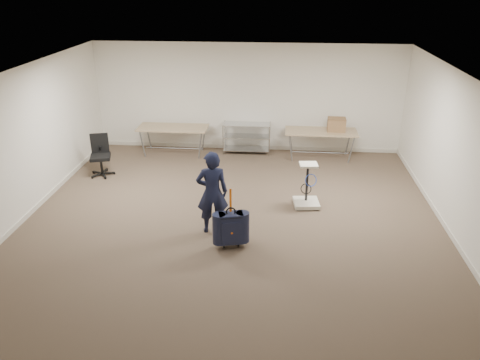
{
  "coord_description": "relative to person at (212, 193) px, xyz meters",
  "views": [
    {
      "loc": [
        0.83,
        -7.46,
        4.37
      ],
      "look_at": [
        0.16,
        0.3,
        0.92
      ],
      "focal_mm": 35.0,
      "sensor_mm": 36.0,
      "label": 1
    }
  ],
  "objects": [
    {
      "name": "suitcase",
      "position": [
        0.39,
        -0.54,
        -0.4
      ],
      "size": [
        0.45,
        0.32,
        1.11
      ],
      "color": "black",
      "rests_on": "ground"
    },
    {
      "name": "wire_shelf",
      "position": [
        0.31,
        4.19,
        -0.34
      ],
      "size": [
        1.22,
        0.47,
        0.8
      ],
      "color": "#B8BBBF",
      "rests_on": "ground"
    },
    {
      "name": "ground",
      "position": [
        0.31,
        -0.01,
        -0.78
      ],
      "size": [
        9.0,
        9.0,
        0.0
      ],
      "primitive_type": "plane",
      "color": "#4E3D2F",
      "rests_on": "ground"
    },
    {
      "name": "folding_table_right",
      "position": [
        2.21,
        3.94,
        -0.1
      ],
      "size": [
        1.8,
        0.75,
        0.73
      ],
      "color": "tan",
      "rests_on": "ground"
    },
    {
      "name": "office_chair",
      "position": [
        -2.98,
        2.41,
        -0.49
      ],
      "size": [
        0.58,
        0.58,
        0.96
      ],
      "color": "black",
      "rests_on": "ground"
    },
    {
      "name": "room_shell",
      "position": [
        0.31,
        1.37,
        -0.73
      ],
      "size": [
        8.0,
        9.0,
        9.0
      ],
      "color": "white",
      "rests_on": "ground"
    },
    {
      "name": "person",
      "position": [
        0.0,
        0.0,
        0.0
      ],
      "size": [
        0.63,
        0.47,
        1.57
      ],
      "primitive_type": "imported",
      "rotation": [
        0.0,
        0.0,
        3.33
      ],
      "color": "black",
      "rests_on": "ground"
    },
    {
      "name": "equipment_cart",
      "position": [
        1.76,
        1.18,
        -0.54
      ],
      "size": [
        0.55,
        0.55,
        0.92
      ],
      "color": "beige",
      "rests_on": "ground"
    },
    {
      "name": "folding_table_left",
      "position": [
        -1.59,
        3.94,
        -0.1
      ],
      "size": [
        1.8,
        0.75,
        0.73
      ],
      "color": "tan",
      "rests_on": "ground"
    },
    {
      "name": "cardboard_box",
      "position": [
        2.59,
        3.98,
        0.11
      ],
      "size": [
        0.45,
        0.35,
        0.33
      ],
      "primitive_type": "cube",
      "rotation": [
        0.0,
        0.0,
        -0.03
      ],
      "color": "olive",
      "rests_on": "folding_table_right"
    }
  ]
}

